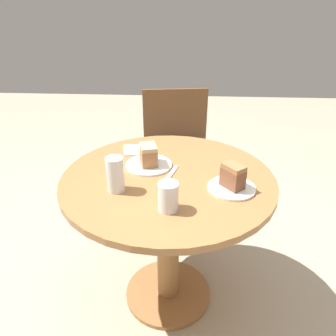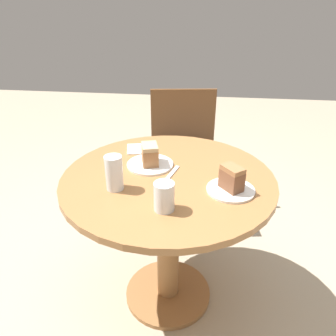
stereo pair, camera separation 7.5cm
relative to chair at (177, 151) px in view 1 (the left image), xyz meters
name	(u,v)px [view 1 (the left image)]	position (x,y,z in m)	size (l,w,h in m)	color
ground_plane	(168,294)	(-0.01, -0.82, -0.49)	(8.00, 8.00, 0.00)	tan
table	(168,210)	(-0.01, -0.82, 0.08)	(0.95, 0.95, 0.74)	#9E6B3D
chair	(177,151)	(0.00, 0.00, 0.00)	(0.53, 0.48, 0.89)	brown
plate_near	(149,165)	(-0.11, -0.73, 0.26)	(0.22, 0.22, 0.01)	white
plate_far	(232,188)	(0.26, -0.91, 0.26)	(0.20, 0.20, 0.01)	white
cake_slice_near	(149,155)	(-0.11, -0.73, 0.31)	(0.10, 0.11, 0.10)	#9E6B42
cake_slice_far	(233,176)	(0.26, -0.91, 0.32)	(0.11, 0.11, 0.10)	brown
glass_lemonade	(115,176)	(-0.22, -0.95, 0.32)	(0.07, 0.07, 0.15)	beige
glass_water	(168,198)	(0.01, -1.08, 0.31)	(0.08, 0.08, 0.11)	silver
napkin_stack	(136,150)	(-0.19, -0.56, 0.26)	(0.15, 0.15, 0.01)	white
fork	(171,174)	(0.00, -0.81, 0.26)	(0.06, 0.17, 0.00)	silver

